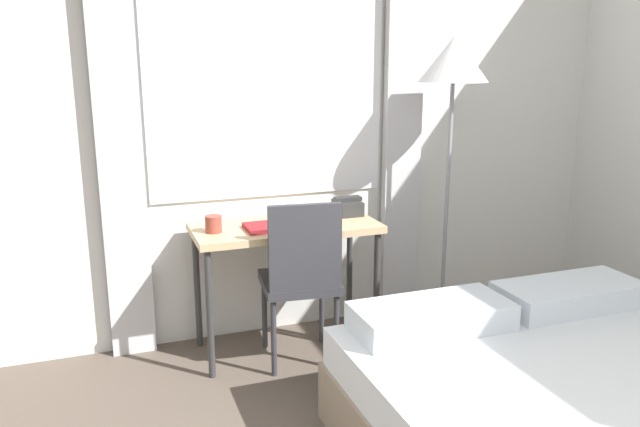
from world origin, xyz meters
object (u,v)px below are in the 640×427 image
(desk, at_px, (286,238))
(desk_chair, at_px, (301,273))
(mug, at_px, (213,224))
(telephone, at_px, (348,207))
(standing_lamp, at_px, (453,81))
(book, at_px, (268,227))

(desk, xyz_separation_m, desk_chair, (0.02, -0.22, -0.14))
(desk_chair, relative_size, mug, 10.39)
(desk, height_order, desk_chair, desk_chair)
(desk, height_order, telephone, telephone)
(telephone, bearing_deg, standing_lamp, -12.46)
(standing_lamp, distance_m, book, 1.36)
(desk, height_order, book, book)
(standing_lamp, bearing_deg, desk_chair, -169.70)
(desk, relative_size, standing_lamp, 0.58)
(book, distance_m, mug, 0.29)
(desk, distance_m, standing_lamp, 1.32)
(desk, relative_size, mug, 11.48)
(telephone, height_order, book, telephone)
(book, height_order, mug, mug)
(standing_lamp, relative_size, book, 7.37)
(telephone, xyz_separation_m, book, (-0.53, -0.15, -0.03))
(desk_chair, height_order, mug, desk_chair)
(desk, bearing_deg, book, -152.51)
(standing_lamp, xyz_separation_m, book, (-1.12, -0.02, -0.76))
(desk, bearing_deg, desk_chair, -84.78)
(desk, relative_size, book, 4.28)
(desk_chair, height_order, telephone, desk_chair)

